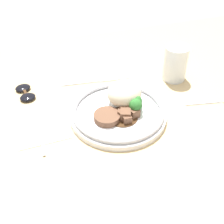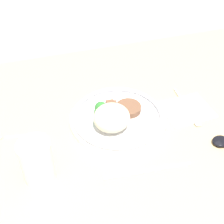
% 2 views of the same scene
% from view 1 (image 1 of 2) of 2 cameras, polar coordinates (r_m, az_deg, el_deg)
% --- Properties ---
extents(ground_plane, '(8.00, 8.00, 0.00)m').
position_cam_1_polar(ground_plane, '(0.94, 2.06, -0.10)').
color(ground_plane, tan).
extents(dining_table, '(1.50, 0.93, 0.04)m').
position_cam_1_polar(dining_table, '(0.93, 2.09, 0.80)').
color(dining_table, tan).
rests_on(dining_table, ground).
extents(napkin, '(0.14, 0.12, 0.00)m').
position_cam_1_polar(napkin, '(0.85, -12.70, -3.09)').
color(napkin, white).
rests_on(napkin, dining_table).
extents(plate, '(0.27, 0.27, 0.09)m').
position_cam_1_polar(plate, '(0.86, 1.50, 0.67)').
color(plate, white).
rests_on(plate, dining_table).
extents(juice_glass, '(0.07, 0.07, 0.11)m').
position_cam_1_polar(juice_glass, '(1.01, 11.47, 8.46)').
color(juice_glass, yellow).
rests_on(juice_glass, dining_table).
extents(fork, '(0.02, 0.18, 0.00)m').
position_cam_1_polar(fork, '(0.85, -12.89, -2.70)').
color(fork, '#ADADB2').
rests_on(fork, napkin).
extents(knife, '(0.21, 0.03, 0.00)m').
position_cam_1_polar(knife, '(1.00, -2.62, 5.67)').
color(knife, '#ADADB2').
rests_on(knife, dining_table).
extents(spoon, '(0.17, 0.04, 0.01)m').
position_cam_1_polar(spoon, '(0.98, 19.86, 1.87)').
color(spoon, '#ADADB2').
rests_on(spoon, dining_table).
extents(sunglasses, '(0.06, 0.10, 0.01)m').
position_cam_1_polar(sunglasses, '(0.98, -15.59, 3.46)').
color(sunglasses, black).
rests_on(sunglasses, dining_table).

